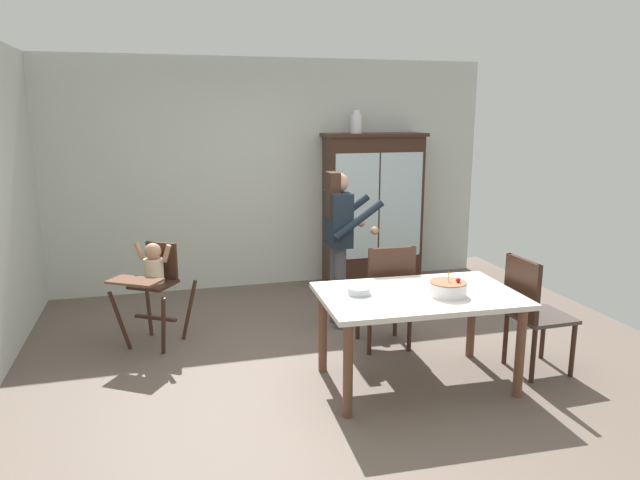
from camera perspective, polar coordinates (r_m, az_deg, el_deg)
ground_plane at (r=4.95m, az=1.46°, el=-12.58°), size 6.24×6.24×0.00m
wall_back at (r=7.08m, az=-4.68°, el=6.41°), size 5.32×0.06×2.70m
china_cabinet at (r=7.20m, az=5.17°, el=3.08°), size 1.23×0.48×1.84m
ceramic_vase at (r=7.03m, az=3.56°, el=11.33°), size 0.13×0.13×0.27m
high_chair_with_toddler at (r=5.45m, az=-15.95°, el=-3.34°), size 0.79×0.84×0.95m
adult_person at (r=5.64m, az=1.87°, el=0.97°), size 0.50×0.48×1.53m
dining_table at (r=4.55m, az=9.55°, el=-6.23°), size 1.54×1.00×0.74m
birthday_cake at (r=4.49m, az=12.37°, el=-4.65°), size 0.28×0.28×0.19m
serving_bowl at (r=4.44m, az=3.83°, el=-4.96°), size 0.18×0.18×0.05m
dining_chair_far_side at (r=5.19m, az=6.60°, el=-4.85°), size 0.46×0.46×0.96m
dining_chair_right_end at (r=5.02m, az=19.88°, el=-6.16°), size 0.45×0.45×0.96m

